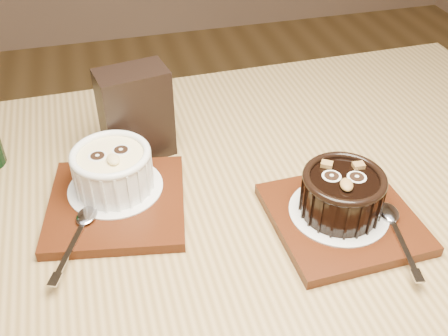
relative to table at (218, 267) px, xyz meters
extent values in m
cube|color=olive|center=(0.00, 0.00, 0.07)|extent=(1.21, 0.82, 0.04)
cylinder|color=olive|center=(0.54, 0.36, -0.30)|extent=(0.06, 0.06, 0.71)
cube|color=#4B1E0C|center=(-0.13, 0.06, 0.10)|extent=(0.21, 0.21, 0.01)
cylinder|color=white|center=(-0.12, 0.08, 0.11)|extent=(0.13, 0.13, 0.00)
cylinder|color=white|center=(-0.12, 0.08, 0.13)|extent=(0.10, 0.10, 0.05)
cylinder|color=#FFE69B|center=(-0.12, 0.08, 0.16)|extent=(0.09, 0.09, 0.00)
torus|color=white|center=(-0.12, 0.08, 0.16)|extent=(0.11, 0.11, 0.01)
cylinder|color=black|center=(-0.14, 0.09, 0.16)|extent=(0.02, 0.02, 0.00)
cylinder|color=black|center=(-0.11, 0.09, 0.16)|extent=(0.02, 0.02, 0.00)
ellipsoid|color=#E6CB86|center=(-0.12, 0.07, 0.17)|extent=(0.02, 0.03, 0.01)
cube|color=#4B1E0C|center=(0.16, -0.04, 0.10)|extent=(0.19, 0.19, 0.01)
cylinder|color=white|center=(0.15, -0.04, 0.11)|extent=(0.13, 0.13, 0.00)
cylinder|color=black|center=(0.15, -0.04, 0.13)|extent=(0.10, 0.10, 0.05)
cylinder|color=black|center=(0.15, -0.04, 0.16)|extent=(0.09, 0.09, 0.00)
torus|color=black|center=(0.15, -0.04, 0.16)|extent=(0.11, 0.11, 0.01)
cylinder|color=black|center=(0.14, -0.03, 0.16)|extent=(0.02, 0.02, 0.00)
cylinder|color=black|center=(0.17, -0.04, 0.16)|extent=(0.02, 0.02, 0.00)
ellipsoid|color=olive|center=(0.15, -0.05, 0.17)|extent=(0.02, 0.03, 0.01)
cube|color=brown|center=(0.14, -0.01, 0.16)|extent=(0.02, 0.02, 0.01)
cube|color=brown|center=(0.18, -0.02, 0.16)|extent=(0.02, 0.01, 0.01)
cube|color=black|center=(-0.08, 0.18, 0.16)|extent=(0.11, 0.08, 0.14)
camera|label=1|loc=(-0.12, -0.49, 0.57)|focal=42.00mm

